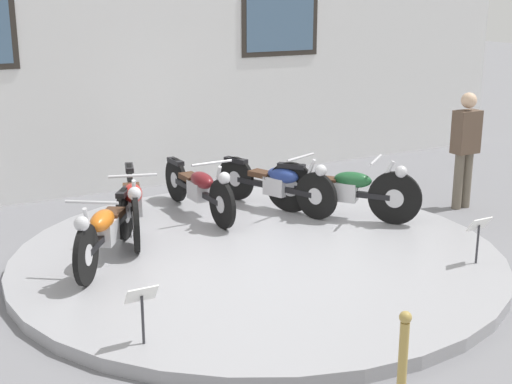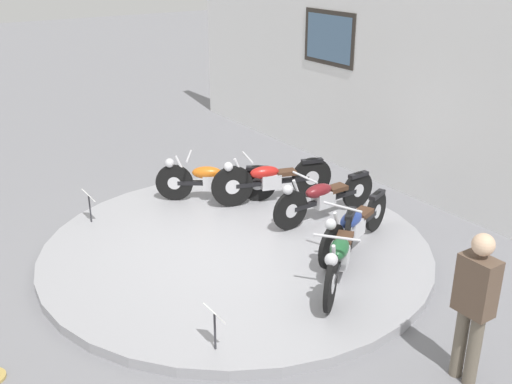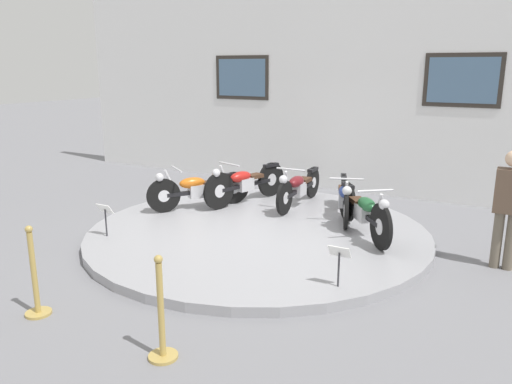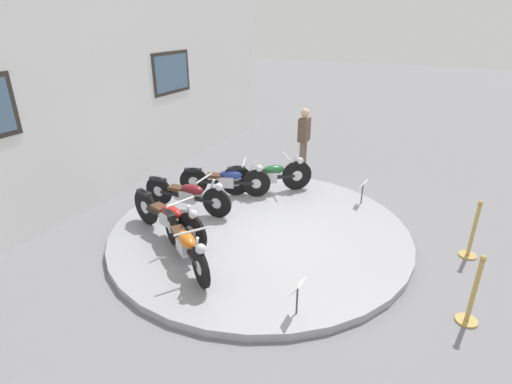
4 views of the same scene
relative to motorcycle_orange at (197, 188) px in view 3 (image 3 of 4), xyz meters
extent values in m
plane|color=slate|center=(1.55, -0.53, -0.50)|extent=(60.00, 60.00, 0.00)
cylinder|color=#99999E|center=(1.55, -0.53, -0.44)|extent=(5.38, 5.38, 0.13)
cube|color=white|center=(1.55, 3.17, 1.68)|extent=(14.00, 0.20, 4.36)
cube|color=#2D2823|center=(-0.85, 3.06, 1.90)|extent=(1.40, 0.02, 1.00)
cube|color=slate|center=(-0.85, 3.05, 1.90)|extent=(1.24, 0.02, 0.84)
cube|color=#2D2823|center=(3.95, 3.06, 1.90)|extent=(1.40, 0.02, 1.00)
cube|color=slate|center=(3.95, 3.05, 1.90)|extent=(1.24, 0.02, 0.84)
cylinder|color=black|center=(-0.36, -0.52, -0.07)|extent=(0.39, 0.53, 0.61)
cylinder|color=silver|center=(-0.36, -0.52, -0.07)|extent=(0.18, 0.21, 0.21)
cylinder|color=black|center=(0.41, 0.59, -0.07)|extent=(0.39, 0.53, 0.61)
cylinder|color=silver|center=(0.41, 0.59, -0.07)|extent=(0.18, 0.21, 0.21)
cube|color=black|center=(0.03, 0.04, -0.07)|extent=(0.77, 1.06, 0.07)
cube|color=silver|center=(0.00, 0.00, -0.05)|extent=(0.35, 0.38, 0.24)
ellipsoid|color=#D16619|center=(-0.06, -0.08, 0.11)|extent=(0.46, 0.52, 0.20)
cube|color=#472D1E|center=(0.15, 0.22, 0.07)|extent=(0.35, 0.38, 0.07)
cube|color=black|center=(0.41, 0.59, 0.19)|extent=(0.29, 0.35, 0.06)
cylinder|color=silver|center=(-0.28, -0.40, 0.13)|extent=(0.18, 0.23, 0.54)
cylinder|color=silver|center=(-0.21, -0.31, 0.39)|extent=(0.46, 0.34, 0.03)
sphere|color=silver|center=(-0.40, -0.57, 0.27)|extent=(0.15, 0.15, 0.15)
cylinder|color=black|center=(0.38, 0.13, -0.03)|extent=(0.25, 0.67, 0.68)
cylinder|color=silver|center=(0.38, 0.13, -0.03)|extent=(0.13, 0.25, 0.24)
cylinder|color=black|center=(0.77, 1.43, -0.03)|extent=(0.25, 0.67, 0.68)
cylinder|color=silver|center=(0.77, 1.43, -0.03)|extent=(0.13, 0.25, 0.24)
cube|color=black|center=(0.57, 0.78, -0.03)|extent=(0.42, 1.21, 0.07)
cube|color=silver|center=(0.56, 0.74, -0.01)|extent=(0.28, 0.36, 0.24)
ellipsoid|color=red|center=(0.53, 0.64, 0.15)|extent=(0.35, 0.52, 0.20)
cube|color=#472D1E|center=(0.64, 0.99, 0.11)|extent=(0.28, 0.36, 0.07)
cube|color=black|center=(0.77, 1.43, 0.25)|extent=(0.20, 0.37, 0.06)
cylinder|color=silver|center=(0.42, 0.27, 0.17)|extent=(0.11, 0.25, 0.54)
cylinder|color=silver|center=(0.45, 0.38, 0.43)|extent=(0.53, 0.19, 0.03)
sphere|color=silver|center=(0.36, 0.07, 0.31)|extent=(0.15, 0.15, 0.15)
cylinder|color=black|center=(1.57, 0.39, -0.07)|extent=(0.07, 0.60, 0.60)
cylinder|color=silver|center=(1.57, 0.39, -0.07)|extent=(0.07, 0.21, 0.21)
cylinder|color=black|center=(1.53, 1.74, -0.07)|extent=(0.07, 0.60, 0.60)
cylinder|color=silver|center=(1.53, 1.74, -0.07)|extent=(0.07, 0.21, 0.21)
cube|color=black|center=(1.55, 1.07, -0.07)|extent=(0.10, 1.24, 0.07)
cube|color=silver|center=(1.55, 1.03, -0.05)|extent=(0.21, 0.33, 0.24)
ellipsoid|color=maroon|center=(1.55, 0.93, 0.11)|extent=(0.23, 0.49, 0.20)
cube|color=#472D1E|center=(1.54, 1.29, 0.07)|extent=(0.21, 0.33, 0.07)
cube|color=black|center=(1.53, 1.74, 0.18)|extent=(0.11, 0.36, 0.06)
cylinder|color=silver|center=(1.56, 0.54, 0.13)|extent=(0.05, 0.25, 0.54)
cylinder|color=silver|center=(1.56, 0.65, 0.39)|extent=(0.54, 0.05, 0.03)
sphere|color=silver|center=(1.57, 0.33, 0.27)|extent=(0.15, 0.15, 0.15)
cylinder|color=black|center=(2.76, 0.15, -0.07)|extent=(0.27, 0.58, 0.60)
cylinder|color=silver|center=(2.76, 0.15, -0.07)|extent=(0.14, 0.22, 0.21)
cylinder|color=black|center=(2.28, 1.41, -0.07)|extent=(0.27, 0.58, 0.60)
cylinder|color=silver|center=(2.28, 1.41, -0.07)|extent=(0.14, 0.22, 0.21)
cube|color=black|center=(2.52, 0.78, -0.07)|extent=(0.51, 1.18, 0.07)
cube|color=silver|center=(2.54, 0.74, -0.05)|extent=(0.30, 0.37, 0.24)
ellipsoid|color=navy|center=(2.57, 0.65, 0.11)|extent=(0.38, 0.53, 0.20)
cube|color=#472D1E|center=(2.44, 0.98, 0.07)|extent=(0.30, 0.37, 0.07)
cube|color=black|center=(2.28, 1.41, 0.19)|extent=(0.22, 0.37, 0.06)
cylinder|color=silver|center=(2.71, 0.29, 0.13)|extent=(0.13, 0.25, 0.54)
cylinder|color=silver|center=(2.67, 0.39, 0.39)|extent=(0.52, 0.22, 0.03)
sphere|color=silver|center=(2.79, 0.09, 0.27)|extent=(0.15, 0.15, 0.15)
cylinder|color=black|center=(3.49, -0.49, -0.04)|extent=(0.46, 0.55, 0.67)
cylinder|color=silver|center=(3.49, -0.49, -0.04)|extent=(0.20, 0.22, 0.23)
cylinder|color=black|center=(2.64, 0.56, -0.04)|extent=(0.46, 0.55, 0.67)
cylinder|color=silver|center=(2.64, 0.56, -0.04)|extent=(0.20, 0.22, 0.23)
cube|color=black|center=(3.07, 0.04, -0.04)|extent=(0.84, 1.01, 0.07)
cube|color=silver|center=(3.09, 0.00, -0.02)|extent=(0.36, 0.37, 0.24)
ellipsoid|color=#1E562D|center=(3.16, -0.07, 0.14)|extent=(0.47, 0.51, 0.20)
cube|color=#472D1E|center=(2.93, 0.21, 0.10)|extent=(0.36, 0.37, 0.07)
cube|color=black|center=(2.64, 0.56, 0.24)|extent=(0.30, 0.34, 0.06)
cylinder|color=silver|center=(3.40, -0.37, 0.16)|extent=(0.19, 0.22, 0.54)
cylinder|color=silver|center=(3.33, -0.29, 0.42)|extent=(0.44, 0.37, 0.03)
sphere|color=silver|center=(3.53, -0.53, 0.30)|extent=(0.15, 0.15, 0.15)
cylinder|color=#333338|center=(-0.31, -1.95, -0.16)|extent=(0.02, 0.02, 0.42)
cube|color=white|center=(-0.31, -1.95, 0.06)|extent=(0.26, 0.11, 0.15)
cylinder|color=#333338|center=(3.40, -1.95, -0.16)|extent=(0.02, 0.02, 0.42)
cube|color=white|center=(3.40, -1.95, 0.06)|extent=(0.26, 0.11, 0.15)
cylinder|color=#6B6051|center=(4.96, -0.07, -0.11)|extent=(0.13, 0.13, 0.78)
cylinder|color=#6B6051|center=(5.12, -0.07, -0.11)|extent=(0.13, 0.13, 0.78)
cube|color=brown|center=(5.04, -0.07, 0.57)|extent=(0.36, 0.22, 0.59)
cylinder|color=tan|center=(0.68, -3.97, -0.49)|extent=(0.28, 0.28, 0.03)
cylinder|color=tan|center=(0.68, -3.97, -0.03)|extent=(0.06, 0.06, 0.95)
sphere|color=tan|center=(0.68, -3.97, 0.48)|extent=(0.08, 0.08, 0.08)
cylinder|color=tan|center=(2.42, -3.97, -0.49)|extent=(0.28, 0.28, 0.03)
cylinder|color=tan|center=(2.42, -3.97, -0.03)|extent=(0.06, 0.06, 0.95)
sphere|color=tan|center=(2.42, -3.97, 0.48)|extent=(0.08, 0.08, 0.08)
camera|label=1|loc=(-2.05, -7.02, 2.40)|focal=50.00mm
camera|label=2|loc=(7.88, -4.46, 3.50)|focal=42.00mm
camera|label=3|loc=(5.19, -7.18, 2.15)|focal=35.00mm
camera|label=4|loc=(-4.24, -3.31, 3.19)|focal=28.00mm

